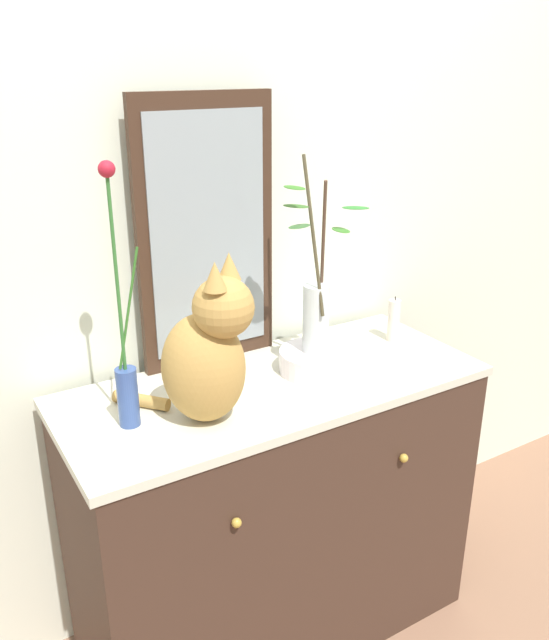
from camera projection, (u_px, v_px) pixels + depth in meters
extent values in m
plane|color=#8C634B|center=(274.00, 621.00, 2.08)|extent=(6.00, 6.00, 0.00)
cube|color=silver|center=(216.00, 197.00, 1.86)|extent=(4.40, 0.08, 2.60)
cube|color=#3D281E|center=(274.00, 515.00, 1.93)|extent=(1.13, 0.48, 0.83)
cube|color=beige|center=(274.00, 386.00, 1.77)|extent=(1.16, 0.49, 0.02)
sphere|color=#B79338|center=(237.00, 523.00, 1.52)|extent=(0.02, 0.02, 0.02)
sphere|color=#B79338|center=(404.00, 458.00, 1.76)|extent=(0.02, 0.02, 0.02)
cube|color=#3A2419|center=(206.00, 235.00, 1.77)|extent=(0.40, 0.03, 0.74)
cube|color=gray|center=(209.00, 236.00, 1.76)|extent=(0.33, 0.01, 0.65)
ellipsoid|color=#B78945|center=(204.00, 368.00, 1.54)|extent=(0.27, 0.27, 0.27)
sphere|color=#B78945|center=(223.00, 307.00, 1.47)|extent=(0.14, 0.14, 0.14)
cone|color=#B78945|center=(229.00, 266.00, 1.47)|extent=(0.05, 0.05, 0.06)
cone|color=#B78945|center=(215.00, 276.00, 1.40)|extent=(0.05, 0.05, 0.06)
cylinder|color=#B78945|center=(141.00, 400.00, 1.64)|extent=(0.12, 0.14, 0.03)
cylinder|color=#344D8E|center=(128.00, 397.00, 1.54)|extent=(0.05, 0.05, 0.15)
cylinder|color=#326A2D|center=(117.00, 279.00, 1.43)|extent=(0.01, 0.01, 0.44)
sphere|color=#AB1A2C|center=(107.00, 169.00, 1.34)|extent=(0.04, 0.04, 0.04)
cylinder|color=#316724|center=(128.00, 309.00, 1.47)|extent=(0.07, 0.01, 0.28)
cylinder|color=white|center=(315.00, 361.00, 1.82)|extent=(0.20, 0.20, 0.06)
cylinder|color=silver|center=(316.00, 318.00, 1.77)|extent=(0.07, 0.07, 0.19)
cylinder|color=#50392B|center=(323.00, 247.00, 1.70)|extent=(0.05, 0.08, 0.36)
ellipsoid|color=#377427|center=(341.00, 230.00, 1.69)|extent=(0.04, 0.07, 0.01)
ellipsoid|color=#2C732B|center=(356.00, 208.00, 1.65)|extent=(0.08, 0.07, 0.01)
cylinder|color=#473F2A|center=(314.00, 237.00, 1.68)|extent=(0.02, 0.10, 0.41)
ellipsoid|color=#376130|center=(299.00, 226.00, 1.66)|extent=(0.08, 0.05, 0.01)
ellipsoid|color=#396729|center=(296.00, 206.00, 1.64)|extent=(0.07, 0.08, 0.01)
ellipsoid|color=#336E23|center=(294.00, 188.00, 1.59)|extent=(0.05, 0.08, 0.01)
cylinder|color=silver|center=(394.00, 320.00, 2.01)|extent=(0.04, 0.04, 0.13)
cylinder|color=black|center=(395.00, 298.00, 1.98)|extent=(0.00, 0.00, 0.01)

